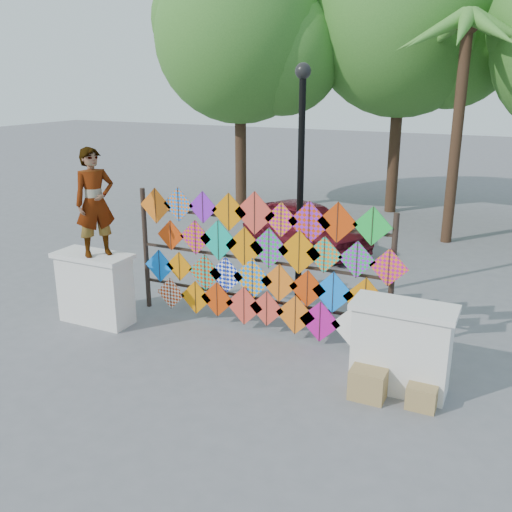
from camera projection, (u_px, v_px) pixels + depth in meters
name	position (u px, v px, depth m)	size (l,w,h in m)	color
ground	(236.00, 346.00, 9.36)	(80.00, 80.00, 0.00)	slate
parapet_left	(95.00, 288.00, 10.11)	(1.40, 0.65, 1.28)	white
parapet_right	(401.00, 347.00, 7.88)	(1.40, 0.65, 1.28)	white
kite_rack	(261.00, 264.00, 9.57)	(4.91, 0.24, 2.45)	black
tree_west	(243.00, 38.00, 17.34)	(5.85, 5.20, 8.01)	#422A1C
tree_mid	(407.00, 23.00, 17.08)	(6.30, 5.60, 8.61)	#422A1C
palm_tree	(466.00, 46.00, 13.86)	(3.62, 3.62, 5.83)	#422A1C
vendor_woman	(95.00, 203.00, 9.58)	(0.67, 0.44, 1.85)	#99999E
sedan	(305.00, 225.00, 14.50)	(1.48, 3.69, 1.26)	maroon
lamppost	(301.00, 167.00, 10.15)	(0.28, 0.28, 4.46)	black
cardboard_box_near	(369.00, 383.00, 7.80)	(0.48, 0.43, 0.43)	#A3804F
cardboard_box_far	(422.00, 396.00, 7.58)	(0.39, 0.36, 0.33)	#A3804F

